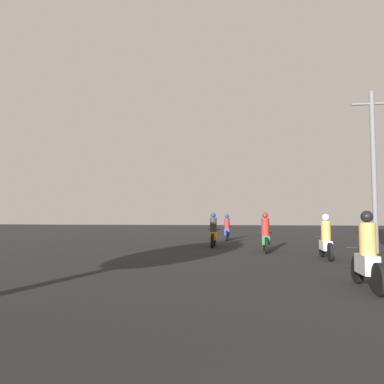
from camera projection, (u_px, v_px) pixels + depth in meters
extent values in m
cylinder|color=black|center=(357.00, 269.00, 8.21)|extent=(0.10, 0.61, 0.61)
cylinder|color=black|center=(379.00, 280.00, 6.88)|extent=(0.10, 0.61, 0.61)
cube|color=#ADADB2|center=(367.00, 264.00, 7.56)|extent=(0.30, 0.71, 0.39)
cylinder|color=black|center=(360.00, 248.00, 8.01)|extent=(0.60, 0.04, 0.04)
cylinder|color=#B28E47|center=(367.00, 239.00, 7.52)|extent=(0.32, 0.32, 0.65)
sphere|color=black|center=(367.00, 217.00, 7.55)|extent=(0.24, 0.24, 0.24)
cylinder|color=black|center=(322.00, 248.00, 13.51)|extent=(0.10, 0.60, 0.60)
cylinder|color=black|center=(330.00, 252.00, 12.20)|extent=(0.10, 0.60, 0.60)
cube|color=silver|center=(326.00, 245.00, 12.87)|extent=(0.30, 0.79, 0.32)
cylinder|color=black|center=(323.00, 237.00, 13.31)|extent=(0.60, 0.04, 0.04)
cylinder|color=#B28E47|center=(326.00, 231.00, 12.82)|extent=(0.32, 0.32, 0.68)
sphere|color=silver|center=(326.00, 217.00, 12.85)|extent=(0.24, 0.24, 0.24)
cylinder|color=black|center=(265.00, 243.00, 15.94)|extent=(0.10, 0.63, 0.63)
cylinder|color=black|center=(266.00, 245.00, 14.68)|extent=(0.10, 0.63, 0.63)
cube|color=#1E6B33|center=(265.00, 240.00, 15.32)|extent=(0.30, 0.91, 0.36)
cylinder|color=black|center=(265.00, 232.00, 15.75)|extent=(0.60, 0.04, 0.04)
cylinder|color=maroon|center=(265.00, 227.00, 15.27)|extent=(0.32, 0.32, 0.70)
sphere|color=#A51919|center=(265.00, 215.00, 15.30)|extent=(0.24, 0.24, 0.24)
cylinder|color=black|center=(215.00, 239.00, 18.58)|extent=(0.10, 0.67, 0.67)
cylinder|color=black|center=(212.00, 241.00, 17.18)|extent=(0.10, 0.67, 0.67)
cube|color=gold|center=(214.00, 236.00, 17.89)|extent=(0.30, 0.90, 0.37)
cylinder|color=black|center=(214.00, 230.00, 18.37)|extent=(0.60, 0.04, 0.04)
cylinder|color=#2D2D33|center=(213.00, 225.00, 17.84)|extent=(0.32, 0.32, 0.69)
sphere|color=navy|center=(213.00, 215.00, 17.87)|extent=(0.24, 0.24, 0.24)
cylinder|color=black|center=(228.00, 234.00, 23.57)|extent=(0.10, 0.61, 0.61)
cylinder|color=black|center=(227.00, 236.00, 22.10)|extent=(0.10, 0.61, 0.61)
cube|color=#1E389E|center=(227.00, 232.00, 22.85)|extent=(0.30, 0.89, 0.40)
cylinder|color=black|center=(227.00, 227.00, 23.35)|extent=(0.60, 0.04, 0.04)
cylinder|color=maroon|center=(227.00, 223.00, 22.79)|extent=(0.32, 0.32, 0.63)
sphere|color=navy|center=(227.00, 216.00, 22.82)|extent=(0.24, 0.24, 0.24)
cylinder|color=slate|center=(374.00, 171.00, 14.92)|extent=(0.20, 0.20, 6.50)
cylinder|color=slate|center=(372.00, 104.00, 15.10)|extent=(1.60, 0.10, 0.10)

